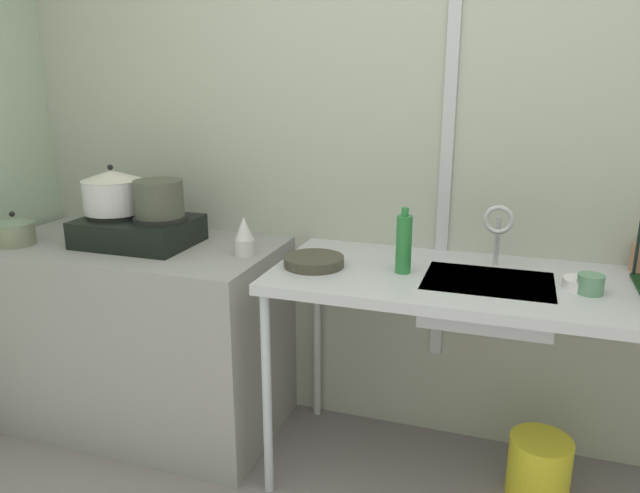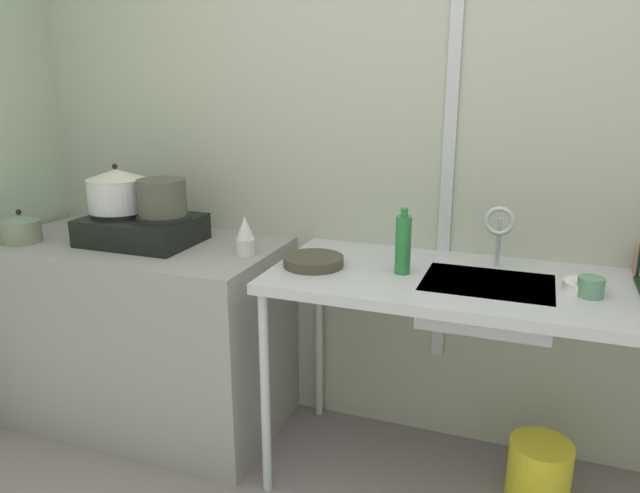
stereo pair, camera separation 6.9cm
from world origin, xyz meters
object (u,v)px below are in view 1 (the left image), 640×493
stove (139,230)px  percolator (244,237)px  cup_by_rack (590,284)px  frying_pan (314,261)px  sink_basin (487,299)px  faucet (498,225)px  pot_on_left_burner (113,191)px  pot_beside_stove (14,231)px  bucket_on_floor (539,467)px  bottle_by_sink (404,244)px  pot_on_right_burner (159,198)px  small_bowl_on_drainboard (582,284)px

stove → percolator: bearing=-0.4°
stove → cup_by_rack: bearing=-1.5°
frying_pan → cup_by_rack: (0.99, 0.01, 0.01)m
sink_basin → cup_by_rack: bearing=-4.8°
faucet → cup_by_rack: (0.32, -0.19, -0.13)m
pot_on_left_burner → faucet: 1.63m
pot_beside_stove → cup_by_rack: (2.33, 0.13, -0.03)m
percolator → bucket_on_floor: 1.48m
faucet → bucket_on_floor: size_ratio=1.01×
cup_by_rack → bottle_by_sink: 0.65m
pot_on_left_burner → bucket_on_floor: bearing=0.4°
pot_on_right_burner → frying_pan: bearing=-4.6°
sink_basin → bottle_by_sink: (-0.31, -0.00, 0.18)m
stove → pot_on_left_burner: (-0.12, -0.00, 0.16)m
pot_on_left_burner → percolator: 0.65m
sink_basin → small_bowl_on_drainboard: (0.31, 0.02, 0.09)m
pot_beside_stove → pot_on_left_burner: bearing=24.2°
percolator → bottle_by_sink: size_ratio=0.65×
sink_basin → percolator: bearing=179.1°
frying_pan → pot_beside_stove: bearing=-174.9°
faucet → bucket_on_floor: faucet is taller
stove → small_bowl_on_drainboard: size_ratio=3.72×
faucet → sink_basin: bearing=-95.0°
pot_beside_stove → bottle_by_sink: (1.69, 0.15, 0.05)m
percolator → sink_basin: size_ratio=0.35×
frying_pan → cup_by_rack: size_ratio=2.69×
bottle_by_sink → small_bowl_on_drainboard: bearing=1.8°
stove → frying_pan: stove is taller
stove → pot_on_left_burner: size_ratio=1.88×
pot_on_right_burner → small_bowl_on_drainboard: (1.68, -0.00, -0.19)m
frying_pan → bucket_on_floor: frying_pan is taller
pot_on_left_burner → pot_on_right_burner: (0.23, 0.00, -0.02)m
pot_on_left_burner → faucet: bearing=5.2°
bottle_by_sink → pot_beside_stove: bearing=-174.8°
stove → pot_beside_stove: size_ratio=2.83×
cup_by_rack → stove: bearing=178.5°
sink_basin → pot_on_left_burner: bearing=179.3°
stove → faucet: (1.50, 0.15, 0.10)m
stove → pot_on_right_burner: pot_on_right_burner is taller
sink_basin → small_bowl_on_drainboard: bearing=2.8°
cup_by_rack → bucket_on_floor: size_ratio=0.35×
pot_on_right_burner → small_bowl_on_drainboard: size_ratio=1.59×
percolator → bottle_by_sink: bottle_by_sink is taller
sink_basin → small_bowl_on_drainboard: size_ratio=3.50×
pot_on_left_burner → pot_beside_stove: bearing=-155.8°
pot_on_right_burner → pot_beside_stove: (-0.63, -0.18, -0.15)m
pot_on_left_burner → small_bowl_on_drainboard: 1.93m
small_bowl_on_drainboard → frying_pan: bearing=-176.8°
faucet → frying_pan: faucet is taller
frying_pan → small_bowl_on_drainboard: size_ratio=1.80×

